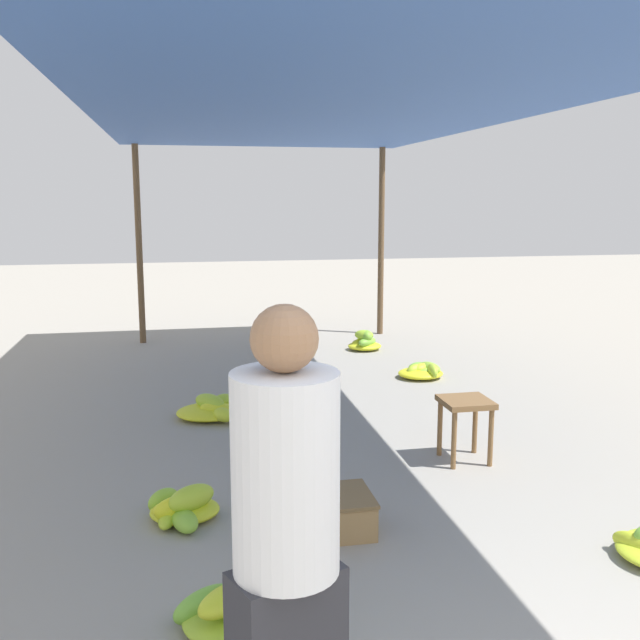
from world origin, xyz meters
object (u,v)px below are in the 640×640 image
stool (466,412)px  banana_pile_right_2 (365,342)px  crate_near (337,512)px  banana_pile_right_1 (423,371)px  banana_pile_left_0 (247,608)px  vendor_foreground (286,544)px  banana_pile_left_2 (212,409)px  banana_pile_left_1 (181,508)px

stool → banana_pile_right_2: 3.78m
stool → crate_near: bearing=-141.9°
banana_pile_right_1 → banana_pile_left_0: bearing=-119.0°
vendor_foreground → banana_pile_left_2: vendor_foreground is taller
banana_pile_left_2 → banana_pile_right_2: 3.11m
banana_pile_left_1 → crate_near: bearing=-19.2°
vendor_foreground → banana_pile_left_1: (-0.33, 1.96, -0.73)m
vendor_foreground → banana_pile_right_1: vendor_foreground is taller
banana_pile_left_1 → banana_pile_right_2: 4.90m
banana_pile_left_2 → banana_pile_right_2: bearing=50.4°
vendor_foreground → banana_pile_left_0: vendor_foreground is taller
crate_near → banana_pile_right_1: bearing=63.0°
stool → banana_pile_left_0: (-1.72, -1.69, -0.28)m
banana_pile_left_0 → banana_pile_right_1: bearing=61.0°
banana_pile_left_2 → banana_pile_right_1: 2.42m
stool → banana_pile_left_0: bearing=-135.5°
banana_pile_left_1 → crate_near: (0.86, -0.30, 0.03)m
banana_pile_left_2 → banana_pile_right_2: size_ratio=1.52×
stool → banana_pile_right_2: stool is taller
vendor_foreground → banana_pile_right_1: size_ratio=3.07×
stool → banana_pile_left_2: size_ratio=0.72×
banana_pile_left_2 → vendor_foreground: bearing=-89.2°
banana_pile_left_2 → crate_near: size_ratio=1.61×
banana_pile_left_2 → banana_pile_right_1: bearing=23.2°
vendor_foreground → banana_pile_left_1: vendor_foreground is taller
banana_pile_right_1 → stool: bearing=-102.2°
banana_pile_left_0 → banana_pile_left_1: size_ratio=1.23×
vendor_foreground → banana_pile_left_2: 3.99m
banana_pile_left_1 → banana_pile_right_1: size_ratio=1.03×
banana_pile_right_1 → crate_near: (-1.63, -3.21, 0.04)m
stool → banana_pile_right_1: 2.40m
stool → banana_pile_right_1: size_ratio=0.90×
vendor_foreground → stool: (1.66, 2.55, -0.45)m
stool → banana_pile_left_1: bearing=-163.6°
stool → vendor_foreground: bearing=-123.2°
banana_pile_left_0 → banana_pile_right_2: size_ratio=1.54×
banana_pile_left_1 → banana_pile_left_2: 1.98m
banana_pile_left_0 → stool: bearing=44.5°
banana_pile_right_1 → banana_pile_right_2: (-0.24, 1.44, 0.03)m
banana_pile_left_0 → banana_pile_right_2: bearing=70.1°
vendor_foreground → crate_near: size_ratio=3.95×
vendor_foreground → banana_pile_left_0: 1.13m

